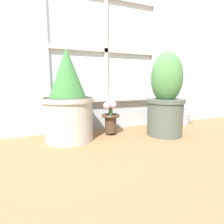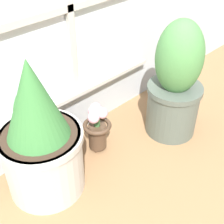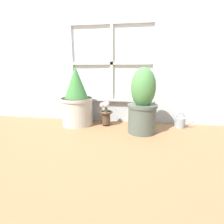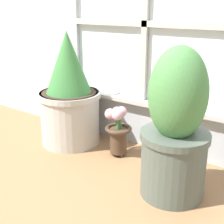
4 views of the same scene
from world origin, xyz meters
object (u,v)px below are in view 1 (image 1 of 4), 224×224
(potted_plant_left, at_px, (68,101))
(potted_plant_right, at_px, (166,98))
(flower_vase, at_px, (110,116))
(watering_can, at_px, (184,119))

(potted_plant_left, xyz_separation_m, potted_plant_right, (0.79, -0.17, 0.02))
(potted_plant_left, distance_m, potted_plant_right, 0.81)
(flower_vase, bearing_deg, potted_plant_left, -177.30)
(flower_vase, bearing_deg, potted_plant_right, -22.89)
(potted_plant_right, xyz_separation_m, flower_vase, (-0.44, 0.18, -0.16))
(potted_plant_right, distance_m, flower_vase, 0.50)
(potted_plant_left, height_order, watering_can, potted_plant_left)
(potted_plant_right, height_order, watering_can, potted_plant_right)
(potted_plant_left, bearing_deg, flower_vase, 2.70)
(flower_vase, height_order, watering_can, flower_vase)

